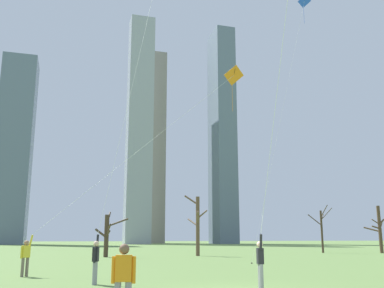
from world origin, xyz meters
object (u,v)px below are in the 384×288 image
bystander_far_off_by_trees (123,279)px  bare_tree_rightmost (197,224)px  bare_tree_right_of_center (380,228)px  kite_flyer_midfield_left_teal (120,151)px  bare_tree_left_of_center (322,229)px  kite_flyer_midfield_right_orange (85,204)px  kite_flyer_foreground_left_green (269,185)px  bare_tree_leftmost (107,233)px  distant_kite_high_overhead_blue (301,21)px

bystander_far_off_by_trees → bare_tree_rightmost: bare_tree_rightmost is taller
bystander_far_off_by_trees → bare_tree_right_of_center: 47.72m
kite_flyer_midfield_left_teal → bare_tree_rightmost: kite_flyer_midfield_left_teal is taller
bystander_far_off_by_trees → bare_tree_left_of_center: size_ratio=0.30×
kite_flyer_midfield_right_orange → kite_flyer_foreground_left_green: bearing=-61.1°
kite_flyer_foreground_left_green → bare_tree_left_of_center: 39.92m
bare_tree_leftmost → kite_flyer_foreground_left_green: bearing=-85.0°
kite_flyer_foreground_left_green → bare_tree_leftmost: 28.50m
kite_flyer_midfield_left_teal → bare_tree_rightmost: (10.50, 22.85, -2.40)m
kite_flyer_midfield_left_teal → kite_flyer_midfield_right_orange: kite_flyer_midfield_left_teal is taller
kite_flyer_midfield_right_orange → bare_tree_rightmost: bearing=58.5°
kite_flyer_midfield_left_teal → bystander_far_off_by_trees: (-0.91, -9.42, -4.58)m
kite_flyer_foreground_left_green → bare_tree_rightmost: (6.30, 28.84, -0.36)m
bare_tree_left_of_center → bare_tree_rightmost: bearing=-166.4°
distant_kite_high_overhead_blue → bare_tree_right_of_center: (17.63, 14.55, -16.09)m
kite_flyer_midfield_right_orange → bare_tree_rightmost: size_ratio=2.18×
bare_tree_left_of_center → bare_tree_right_of_center: size_ratio=1.01×
kite_flyer_midfield_left_teal → bare_tree_left_of_center: (26.92, 26.82, -2.73)m
bare_tree_right_of_center → kite_flyer_foreground_left_green: bearing=-133.5°
bare_tree_left_of_center → bare_tree_leftmost: (-25.21, -4.45, -0.64)m
distant_kite_high_overhead_blue → bare_tree_right_of_center: size_ratio=3.95×
bare_tree_left_of_center → bare_tree_right_of_center: 6.50m
kite_flyer_foreground_left_green → distant_kite_high_overhead_blue: size_ratio=0.99×
bare_tree_left_of_center → kite_flyer_midfield_left_teal: bearing=-135.1°
distant_kite_high_overhead_blue → bare_tree_rightmost: distant_kite_high_overhead_blue is taller
kite_flyer_foreground_left_green → kite_flyer_midfield_right_orange: size_ratio=1.62×
bystander_far_off_by_trees → bare_tree_leftmost: size_ratio=0.39×
bare_tree_leftmost → bare_tree_right_of_center: bearing=3.4°
bare_tree_left_of_center → bare_tree_right_of_center: bare_tree_left_of_center is taller
bare_tree_left_of_center → bystander_far_off_by_trees: bearing=-127.5°
distant_kite_high_overhead_blue → bare_tree_leftmost: distant_kite_high_overhead_blue is taller
kite_flyer_midfield_right_orange → bystander_far_off_by_trees: size_ratio=7.98×
bare_tree_rightmost → bare_tree_leftmost: 8.85m
bare_tree_left_of_center → bare_tree_leftmost: size_ratio=1.31×
bare_tree_left_of_center → distant_kite_high_overhead_blue: bearing=-124.2°
bare_tree_left_of_center → bare_tree_leftmost: 25.61m
kite_flyer_midfield_left_teal → bare_tree_left_of_center: 38.10m
bystander_far_off_by_trees → kite_flyer_midfield_left_teal: bearing=84.5°
bare_tree_left_of_center → kite_flyer_midfield_right_orange: bearing=-140.6°
kite_flyer_midfield_left_teal → kite_flyer_foreground_left_green: kite_flyer_midfield_left_teal is taller
distant_kite_high_overhead_blue → bare_tree_left_of_center: distant_kite_high_overhead_blue is taller
kite_flyer_foreground_left_green → bare_tree_right_of_center: bearing=46.5°
bare_tree_right_of_center → kite_flyer_midfield_left_teal: bearing=-143.6°
distant_kite_high_overhead_blue → bare_tree_rightmost: size_ratio=3.57×
kite_flyer_midfield_left_teal → distant_kite_high_overhead_blue: size_ratio=1.04×
kite_flyer_midfield_left_teal → kite_flyer_midfield_right_orange: size_ratio=1.71×
kite_flyer_midfield_right_orange → distant_kite_high_overhead_blue: 23.34m
kite_flyer_foreground_left_green → bare_tree_right_of_center: 41.67m
kite_flyer_foreground_left_green → bare_tree_leftmost: kite_flyer_foreground_left_green is taller
kite_flyer_midfield_left_teal → bare_tree_rightmost: size_ratio=3.71×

